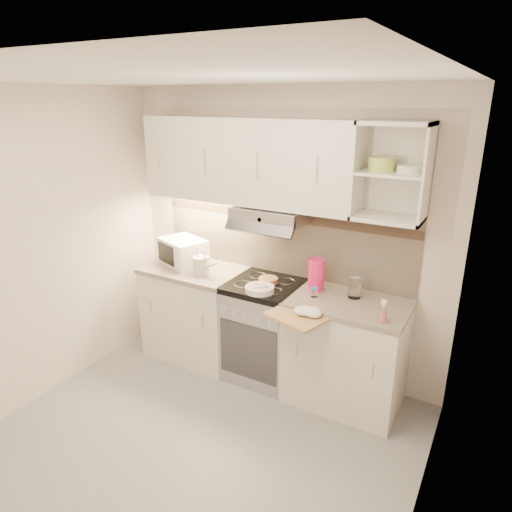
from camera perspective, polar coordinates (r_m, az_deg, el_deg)
The scene contains 17 objects.
ground at distance 3.60m, azimuth -8.07°, elevation -22.81°, with size 3.00×3.00×0.00m, color #97979A.
room_shell at distance 3.07m, azimuth -5.31°, elevation 4.57°, with size 3.04×2.84×2.52m.
base_cabinet_left at distance 4.47m, azimuth -7.47°, elevation -7.12°, with size 0.90×0.60×0.86m, color silver.
worktop_left at distance 4.29m, azimuth -7.73°, elevation -1.72°, with size 0.92×0.62×0.04m, color gray.
base_cabinet_right at distance 3.85m, azimuth 11.14°, elevation -11.93°, with size 0.90×0.60×0.86m, color silver.
worktop_right at distance 3.64m, azimuth 11.60°, elevation -5.85°, with size 0.92×0.62×0.04m, color gray.
electric_range at distance 4.09m, azimuth 1.08°, elevation -9.21°, with size 0.60×0.60×0.90m.
microwave at distance 4.37m, azimuth -9.11°, elevation 0.55°, with size 0.51×0.45×0.24m.
watering_can at distance 4.11m, azimuth -6.79°, elevation -1.05°, with size 0.29×0.15×0.24m.
plate_stack at distance 3.73m, azimuth 0.46°, elevation -4.15°, with size 0.24×0.24×0.05m.
bread_loaf at distance 3.91m, azimuth 1.52°, elevation -3.04°, with size 0.17×0.17×0.04m, color #9F7647.
pink_pitcher at distance 3.75m, azimuth 7.55°, elevation -2.31°, with size 0.14×0.13×0.27m.
glass_jar at distance 3.67m, azimuth 12.27°, elevation -3.66°, with size 0.10×0.10×0.20m.
spice_jar at distance 3.65m, azimuth 7.29°, elevation -4.49°, with size 0.05×0.05×0.08m.
spray_bottle at distance 3.34m, azimuth 15.62°, elevation -6.85°, with size 0.07×0.07×0.18m.
cutting_board at distance 3.43m, azimuth 5.48°, elevation -7.37°, with size 0.41×0.37×0.02m, color #A67A54.
dish_towel at distance 3.40m, azimuth 6.20°, elevation -6.69°, with size 0.27×0.23×0.07m, color white, non-canonical shape.
Camera 1 is at (1.71, -2.07, 2.40)m, focal length 32.00 mm.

